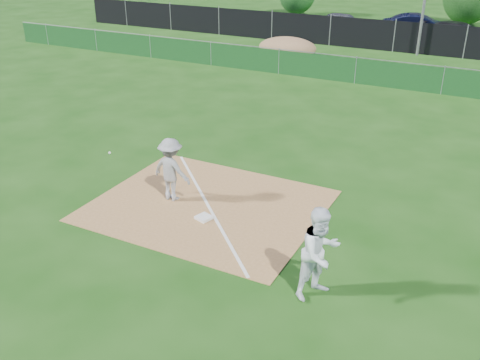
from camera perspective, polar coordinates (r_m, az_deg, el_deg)
name	(u,v)px	position (r m, az deg, el deg)	size (l,w,h in m)	color
ground	(319,113)	(22.24, 8.46, 7.13)	(90.00, 90.00, 0.00)	#16420E
infield_dirt	(208,205)	(14.66, -3.46, -2.72)	(6.00, 5.00, 0.02)	#9B6D3E
foul_line	(208,205)	(14.65, -3.46, -2.66)	(0.08, 7.00, 0.01)	white
green_fence	(356,71)	(26.68, 12.22, 11.30)	(44.00, 0.05, 1.20)	#103E17
dirt_mound	(287,48)	(31.49, 5.07, 13.88)	(3.38, 2.60, 1.17)	olive
black_fence	(394,36)	(34.25, 16.13, 14.50)	(46.00, 0.04, 1.80)	black
parking_lot	(409,37)	(39.24, 17.61, 14.30)	(46.00, 9.00, 0.01)	black
first_base	(204,218)	(13.98, -3.88, -4.02)	(0.36, 0.36, 0.08)	white
play_at_first	(171,170)	(14.69, -7.35, 1.12)	(2.51, 0.75, 1.79)	#A4A4A6
runner	(320,253)	(10.93, 8.55, -7.70)	(0.98, 0.76, 2.01)	white
car_left	(343,23)	(39.46, 10.97, 16.12)	(1.67, 4.16, 1.42)	#9EA0A5
car_mid	(419,27)	(38.79, 18.54, 15.25)	(1.66, 4.75, 1.57)	black
car_right	(459,34)	(37.52, 22.34, 14.23)	(1.95, 4.79, 1.39)	black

